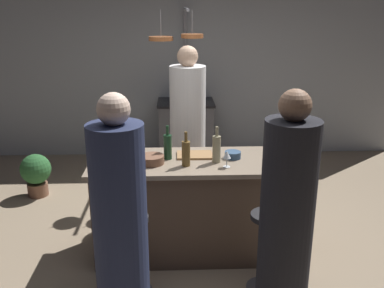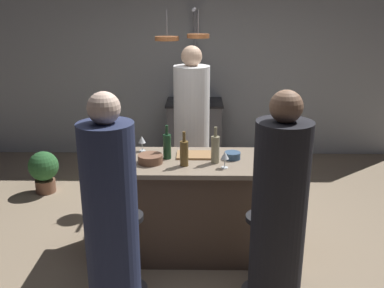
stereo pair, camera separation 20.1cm
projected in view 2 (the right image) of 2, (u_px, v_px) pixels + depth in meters
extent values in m
plane|color=gray|center=(192.00, 249.00, 4.05)|extent=(9.00, 9.00, 0.00)
cube|color=#9EA3A8|center=(195.00, 69.00, 6.36)|extent=(6.40, 0.16, 2.60)
cube|color=brown|center=(192.00, 208.00, 3.92)|extent=(1.72, 0.66, 0.86)
cube|color=gray|center=(192.00, 162.00, 3.78)|extent=(1.80, 0.72, 0.04)
cube|color=#47474C|center=(194.00, 132.00, 6.25)|extent=(0.76, 0.60, 0.86)
cube|color=black|center=(194.00, 103.00, 6.11)|extent=(0.80, 0.64, 0.03)
cylinder|color=white|center=(192.00, 140.00, 4.68)|extent=(0.38, 0.38, 1.60)
sphere|color=#D8AD8C|center=(192.00, 56.00, 4.40)|extent=(0.22, 0.22, 0.22)
cylinder|color=#4C4C51|center=(261.00, 256.00, 3.35)|extent=(0.06, 0.06, 0.62)
cylinder|color=black|center=(263.00, 218.00, 3.25)|extent=(0.26, 0.26, 0.04)
cylinder|color=black|center=(278.00, 231.00, 2.87)|extent=(0.36, 0.36, 1.52)
sphere|color=#8C664C|center=(286.00, 107.00, 2.60)|extent=(0.21, 0.21, 0.21)
cylinder|color=#4C4C51|center=(128.00, 255.00, 3.37)|extent=(0.06, 0.06, 0.62)
cylinder|color=black|center=(126.00, 217.00, 3.27)|extent=(0.26, 0.26, 0.04)
cylinder|color=#262D4C|center=(112.00, 232.00, 2.86)|extent=(0.36, 0.36, 1.51)
sphere|color=beige|center=(104.00, 108.00, 2.60)|extent=(0.21, 0.21, 0.21)
cylinder|color=gray|center=(195.00, 85.00, 6.29)|extent=(0.04, 0.04, 2.15)
cylinder|color=gray|center=(194.00, 9.00, 5.27)|extent=(0.04, 1.45, 0.04)
cylinder|color=#B26638|center=(167.00, 38.00, 4.79)|extent=(0.27, 0.27, 0.04)
cylinder|color=gray|center=(167.00, 24.00, 4.77)|extent=(0.01, 0.01, 0.31)
cylinder|color=#B26638|center=(198.00, 36.00, 4.79)|extent=(0.25, 0.25, 0.04)
cylinder|color=gray|center=(198.00, 23.00, 4.76)|extent=(0.01, 0.01, 0.28)
cylinder|color=brown|center=(46.00, 186.00, 5.28)|extent=(0.24, 0.24, 0.16)
sphere|color=#2D6633|center=(43.00, 166.00, 5.20)|extent=(0.36, 0.36, 0.36)
cube|color=#997047|center=(194.00, 155.00, 3.88)|extent=(0.32, 0.22, 0.02)
cylinder|color=#382319|center=(117.00, 139.00, 4.00)|extent=(0.05, 0.05, 0.21)
cylinder|color=#193D23|center=(167.00, 147.00, 3.78)|extent=(0.07, 0.07, 0.22)
cylinder|color=#193D23|center=(167.00, 130.00, 3.74)|extent=(0.03, 0.03, 0.08)
cylinder|color=gray|center=(215.00, 150.00, 3.68)|extent=(0.07, 0.07, 0.23)
cylinder|color=gray|center=(216.00, 132.00, 3.63)|extent=(0.03, 0.03, 0.08)
cylinder|color=black|center=(283.00, 154.00, 3.61)|extent=(0.07, 0.07, 0.21)
cylinder|color=black|center=(284.00, 137.00, 3.56)|extent=(0.03, 0.03, 0.08)
cylinder|color=brown|center=(184.00, 154.00, 3.61)|extent=(0.07, 0.07, 0.21)
cylinder|color=brown|center=(184.00, 137.00, 3.57)|extent=(0.03, 0.03, 0.08)
cylinder|color=silver|center=(225.00, 168.00, 3.59)|extent=(0.06, 0.06, 0.01)
cylinder|color=silver|center=(225.00, 163.00, 3.58)|extent=(0.01, 0.01, 0.07)
cone|color=silver|center=(225.00, 155.00, 3.56)|extent=(0.07, 0.07, 0.06)
cylinder|color=silver|center=(142.00, 151.00, 4.01)|extent=(0.06, 0.06, 0.01)
cylinder|color=silver|center=(142.00, 147.00, 4.00)|extent=(0.01, 0.01, 0.07)
cone|color=silver|center=(142.00, 139.00, 3.98)|extent=(0.07, 0.07, 0.06)
cylinder|color=brown|center=(150.00, 159.00, 3.70)|extent=(0.22, 0.22, 0.07)
cylinder|color=#334C6B|center=(232.00, 156.00, 3.80)|extent=(0.14, 0.14, 0.06)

